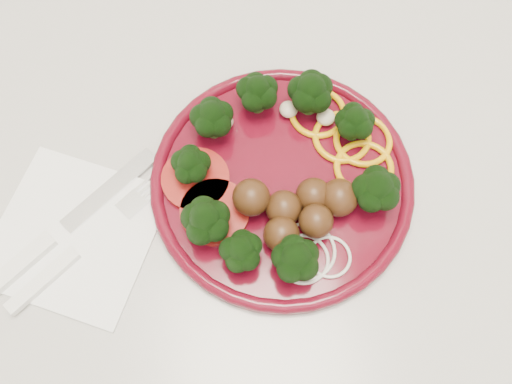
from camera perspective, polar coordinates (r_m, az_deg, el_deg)
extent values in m
cube|color=white|center=(1.06, -3.43, -8.84)|extent=(2.40, 0.60, 0.87)
cube|color=#BBB8B1|center=(0.63, -5.70, 0.96)|extent=(2.40, 0.60, 0.03)
cylinder|color=#510715|center=(0.60, 2.61, 0.86)|extent=(0.28, 0.28, 0.01)
torus|color=#510715|center=(0.60, 2.63, 1.09)|extent=(0.28, 0.28, 0.01)
sphere|color=#4D2C13|center=(0.57, 5.76, -0.29)|extent=(0.04, 0.04, 0.04)
sphere|color=#4D2C13|center=(0.57, 2.79, -1.59)|extent=(0.04, 0.04, 0.04)
sphere|color=#4D2C13|center=(0.56, 2.56, -4.22)|extent=(0.04, 0.04, 0.04)
sphere|color=#4D2C13|center=(0.57, -0.48, -0.77)|extent=(0.04, 0.04, 0.04)
sphere|color=#4D2C13|center=(0.56, 5.98, -3.06)|extent=(0.04, 0.04, 0.04)
sphere|color=#4D2C13|center=(0.58, 8.29, -0.59)|extent=(0.04, 0.04, 0.04)
torus|color=#E29C08|center=(0.62, 8.58, 5.46)|extent=(0.06, 0.06, 0.01)
torus|color=#E29C08|center=(0.61, 10.74, 2.41)|extent=(0.06, 0.06, 0.01)
torus|color=#E29C08|center=(0.64, 6.20, 7.89)|extent=(0.06, 0.06, 0.01)
torus|color=#E29C08|center=(0.63, 10.64, 5.09)|extent=(0.06, 0.06, 0.01)
cylinder|color=#720A07|center=(0.60, -6.07, 1.28)|extent=(0.07, 0.07, 0.01)
cylinder|color=#720A07|center=(0.58, -4.14, -2.00)|extent=(0.07, 0.07, 0.01)
torus|color=beige|center=(0.57, 4.74, -6.69)|extent=(0.05, 0.05, 0.00)
torus|color=beige|center=(0.57, 7.34, -6.45)|extent=(0.04, 0.04, 0.00)
torus|color=beige|center=(0.57, 5.00, -5.89)|extent=(0.06, 0.06, 0.00)
ellipsoid|color=#C6B793|center=(0.63, 3.28, 8.21)|extent=(0.02, 0.02, 0.01)
ellipsoid|color=#C6B793|center=(0.62, -3.20, 7.03)|extent=(0.02, 0.02, 0.01)
ellipsoid|color=#C6B793|center=(0.63, 6.98, 7.40)|extent=(0.02, 0.02, 0.01)
cube|color=white|center=(0.62, -17.70, -4.03)|extent=(0.22, 0.22, 0.00)
cube|color=silver|center=(0.62, -14.41, 0.23)|extent=(0.11, 0.08, 0.00)
cube|color=white|center=(0.62, -22.84, -6.98)|extent=(0.08, 0.06, 0.01)
cube|color=white|center=(0.60, -20.53, -8.29)|extent=(0.08, 0.06, 0.01)
cube|color=silver|center=(0.61, -12.33, -1.20)|extent=(0.03, 0.03, 0.00)
cube|color=silver|center=(0.61, -9.94, -0.17)|extent=(0.03, 0.02, 0.00)
cube|color=silver|center=(0.61, -10.33, 0.20)|extent=(0.03, 0.02, 0.00)
cube|color=silver|center=(0.61, -10.71, 0.58)|extent=(0.03, 0.02, 0.00)
cube|color=silver|center=(0.62, -11.09, 0.95)|extent=(0.03, 0.02, 0.00)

